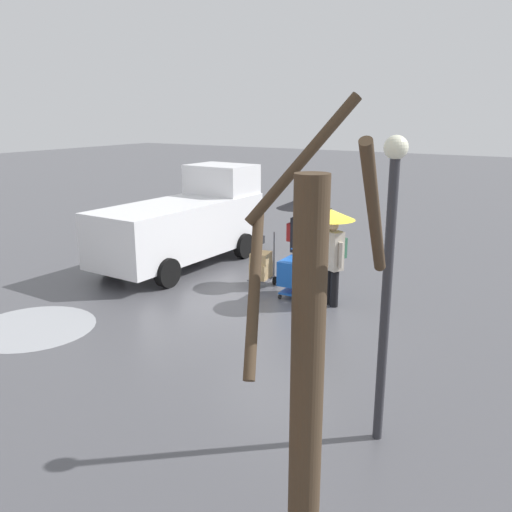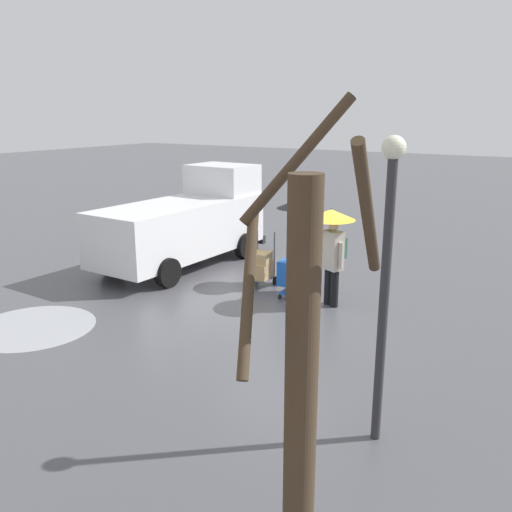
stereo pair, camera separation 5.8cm
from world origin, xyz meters
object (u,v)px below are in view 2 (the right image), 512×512
Objects in this scene: hand_dolly_boxes at (261,266)px; bare_tree_near at (300,412)px; pedestrian_pink_side at (332,235)px; pedestrian_black_side at (299,221)px; cargo_van_parked_right at (187,222)px; street_lamp at (386,263)px; shopping_cart_vendor at (294,273)px.

bare_tree_near reaches higher than hand_dolly_boxes.
pedestrian_black_side is (1.28, -0.93, 0.00)m from pedestrian_pink_side.
street_lamp is at bearing 144.18° from cargo_van_parked_right.
street_lamp is (-2.60, 4.31, 0.80)m from pedestrian_pink_side.
pedestrian_black_side is (-0.64, -0.66, 1.06)m from hand_dolly_boxes.
hand_dolly_boxes is 0.34× the size of street_lamp.
hand_dolly_boxes is (1.01, -0.23, -0.06)m from shopping_cart_vendor.
shopping_cart_vendor is at bearing -51.23° from street_lamp.
cargo_van_parked_right reaches higher than pedestrian_pink_side.
shopping_cart_vendor is 1.35m from pedestrian_pink_side.
cargo_van_parked_right is 5.31× the size of shopping_cart_vendor.
pedestrian_black_side is 6.57m from street_lamp.
pedestrian_pink_side is 1.58m from pedestrian_black_side.
pedestrian_pink_side is 5.10m from street_lamp.
shopping_cart_vendor is 1.39m from pedestrian_black_side.
hand_dolly_boxes is 1.40m from pedestrian_black_side.
bare_tree_near is at bearing 112.27° from pedestrian_pink_side.
street_lamp is at bearing -82.59° from bare_tree_near.
cargo_van_parked_right reaches higher than shopping_cart_vendor.
bare_tree_near is at bearing 133.06° from cargo_van_parked_right.
cargo_van_parked_right is at bearing -0.89° from pedestrian_black_side.
bare_tree_near is (-4.90, 7.56, 1.50)m from hand_dolly_boxes.
shopping_cart_vendor is 1.04m from hand_dolly_boxes.
pedestrian_black_side is (0.37, -0.88, 1.00)m from shopping_cart_vendor.
street_lamp is (-3.87, 5.24, 0.80)m from pedestrian_black_side.
bare_tree_near is at bearing 122.96° from hand_dolly_boxes.
pedestrian_black_side is 0.51× the size of bare_tree_near.
hand_dolly_boxes is (-2.82, 0.71, -0.67)m from cargo_van_parked_right.
bare_tree_near reaches higher than pedestrian_pink_side.
bare_tree_near is (-3.89, 7.33, 1.45)m from shopping_cart_vendor.
cargo_van_parked_right is 3.49m from pedestrian_black_side.
pedestrian_pink_side is 7.88m from bare_tree_near.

